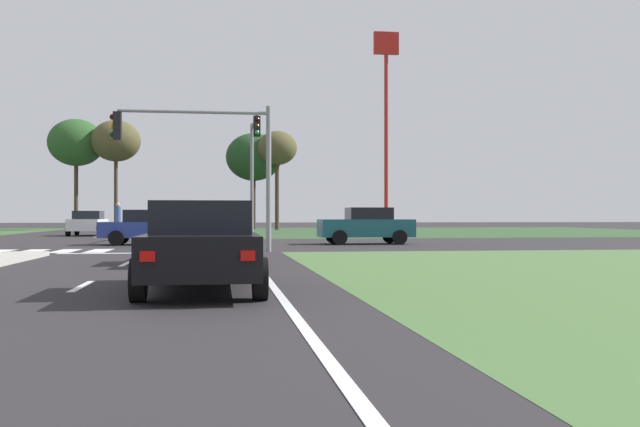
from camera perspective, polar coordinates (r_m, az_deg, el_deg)
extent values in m
plane|color=#282628|center=(32.08, -18.61, -2.41)|extent=(200.00, 200.00, 0.00)
cube|color=#2D4C28|center=(59.34, 11.31, -1.38)|extent=(35.00, 35.00, 0.01)
cube|color=#ADA89E|center=(56.83, -13.95, -1.36)|extent=(1.20, 36.00, 0.14)
cube|color=silver|center=(13.41, -18.42, -5.52)|extent=(0.14, 2.00, 0.01)
cube|color=silver|center=(19.32, -15.18, -3.88)|extent=(0.14, 2.00, 0.01)
cube|color=silver|center=(13.60, -4.03, -5.45)|extent=(0.14, 24.00, 0.01)
cube|color=silver|center=(24.63, -12.91, -3.08)|extent=(6.40, 0.50, 0.01)
cube|color=silver|center=(27.14, -21.99, -2.80)|extent=(0.70, 2.80, 0.01)
cube|color=silver|center=(26.89, -19.61, -2.83)|extent=(0.70, 2.80, 0.01)
cube|color=silver|center=(26.68, -17.19, -2.85)|extent=(0.70, 2.80, 0.01)
cube|color=silver|center=(47.26, -17.97, -0.87)|extent=(1.87, 4.23, 0.72)
cube|color=black|center=(47.40, -17.94, -0.12)|extent=(1.64, 1.95, 0.52)
cube|color=red|center=(49.25, -16.73, -0.76)|extent=(0.20, 0.04, 0.14)
cube|color=red|center=(49.48, -18.35, -0.75)|extent=(0.20, 0.04, 0.14)
cylinder|color=black|center=(45.77, -17.12, -1.34)|extent=(0.22, 0.64, 0.64)
cylinder|color=black|center=(46.11, -19.41, -1.33)|extent=(0.22, 0.64, 0.64)
cylinder|color=black|center=(48.45, -16.61, -1.27)|extent=(0.22, 0.64, 0.64)
cylinder|color=black|center=(48.76, -18.78, -1.26)|extent=(0.22, 0.64, 0.64)
cube|color=maroon|center=(19.38, -9.21, -1.89)|extent=(1.82, 4.56, 0.71)
cube|color=black|center=(19.22, -9.22, -0.08)|extent=(1.60, 2.10, 0.52)
cube|color=red|center=(17.11, -11.69, -1.88)|extent=(0.20, 0.04, 0.14)
cube|color=red|center=(17.08, -7.07, -1.89)|extent=(0.20, 0.04, 0.14)
cylinder|color=black|center=(20.89, -11.62, -2.74)|extent=(0.22, 0.64, 0.64)
cylinder|color=black|center=(20.85, -6.63, -2.74)|extent=(0.22, 0.64, 0.64)
cylinder|color=black|center=(17.98, -12.21, -3.15)|extent=(0.22, 0.64, 0.64)
cylinder|color=black|center=(17.94, -6.41, -3.16)|extent=(0.22, 0.64, 0.64)
cube|color=navy|center=(31.72, -13.18, -1.26)|extent=(4.39, 1.77, 0.67)
cube|color=black|center=(31.72, -13.45, -0.19)|extent=(2.02, 1.56, 0.52)
cube|color=red|center=(32.66, -16.95, -1.11)|extent=(0.04, 0.20, 0.14)
cube|color=red|center=(31.33, -17.33, -1.15)|extent=(0.04, 0.20, 0.14)
cylinder|color=black|center=(32.51, -10.57, -1.82)|extent=(0.64, 0.22, 0.64)
cylinder|color=black|center=(30.74, -10.72, -1.91)|extent=(0.64, 0.22, 0.64)
cylinder|color=black|center=(32.76, -15.49, -1.80)|extent=(0.64, 0.22, 0.64)
cylinder|color=black|center=(31.01, -15.92, -1.90)|extent=(0.64, 0.22, 0.64)
cube|color=#19565B|center=(31.71, 3.64, -1.17)|extent=(4.10, 1.86, 0.77)
cube|color=black|center=(31.74, 3.90, 0.00)|extent=(1.89, 1.64, 0.52)
cube|color=red|center=(31.51, 7.59, -1.03)|extent=(0.04, 0.20, 0.14)
cube|color=red|center=(32.87, 6.93, -1.00)|extent=(0.04, 0.20, 0.14)
cylinder|color=black|center=(30.57, 1.58, -1.93)|extent=(0.64, 0.22, 0.64)
cylinder|color=black|center=(32.40, 1.03, -1.83)|extent=(0.64, 0.22, 0.64)
cylinder|color=black|center=(31.11, 6.35, -1.90)|extent=(0.64, 0.22, 0.64)
cylinder|color=black|center=(32.91, 5.55, -1.80)|extent=(0.64, 0.22, 0.64)
cube|color=black|center=(12.11, -9.35, -3.07)|extent=(1.76, 4.54, 0.65)
cube|color=black|center=(11.95, -9.37, -0.31)|extent=(1.55, 2.09, 0.52)
cube|color=red|center=(9.86, -13.57, -3.35)|extent=(0.20, 0.04, 0.14)
cube|color=red|center=(9.82, -5.76, -3.37)|extent=(0.20, 0.04, 0.14)
cylinder|color=black|center=(13.63, -12.92, -4.11)|extent=(0.22, 0.64, 0.64)
cylinder|color=black|center=(13.59, -5.48, -4.12)|extent=(0.22, 0.64, 0.64)
cylinder|color=black|center=(10.74, -14.26, -5.16)|extent=(0.22, 0.64, 0.64)
cylinder|color=black|center=(10.70, -4.80, -5.19)|extent=(0.22, 0.64, 0.64)
cylinder|color=gray|center=(38.19, -5.44, 2.55)|extent=(0.18, 0.18, 6.14)
cylinder|color=gray|center=(35.87, -5.26, 7.25)|extent=(0.12, 5.16, 0.12)
cube|color=black|center=(33.24, -5.05, 6.92)|extent=(0.32, 0.26, 0.95)
sphere|color=#360503|center=(33.12, -5.03, 7.47)|extent=(0.20, 0.20, 0.20)
sphere|color=#3A2405|center=(33.09, -5.03, 6.96)|extent=(0.20, 0.20, 0.20)
sphere|color=green|center=(33.05, -5.03, 6.44)|extent=(0.20, 0.20, 0.20)
cylinder|color=gray|center=(25.00, -4.11, 2.76)|extent=(0.18, 0.18, 5.07)
cylinder|color=gray|center=(25.17, -9.99, 7.97)|extent=(5.12, 0.12, 0.12)
cube|color=black|center=(25.33, -15.82, 6.72)|extent=(0.26, 0.32, 0.95)
sphere|color=#360503|center=(25.39, -16.18, 7.39)|extent=(0.20, 0.20, 0.20)
sphere|color=orange|center=(25.35, -16.18, 6.72)|extent=(0.20, 0.20, 0.20)
sphere|color=black|center=(25.31, -16.18, 6.04)|extent=(0.20, 0.20, 0.20)
cylinder|color=#232833|center=(42.49, -15.78, -1.14)|extent=(0.16, 0.16, 0.79)
cylinder|color=#335184|center=(42.49, -15.78, -0.04)|extent=(0.34, 0.34, 0.83)
sphere|color=tan|center=(42.49, -15.78, 0.67)|extent=(0.23, 0.23, 0.23)
cylinder|color=red|center=(51.56, 5.29, 5.54)|extent=(0.28, 0.28, 12.78)
cube|color=red|center=(52.76, 5.29, 13.34)|extent=(1.80, 0.30, 1.60)
torus|color=yellow|center=(52.84, 4.81, 13.32)|extent=(0.96, 0.16, 0.96)
torus|color=yellow|center=(53.01, 5.67, 13.27)|extent=(0.96, 0.16, 0.96)
cylinder|color=#423323|center=(68.36, -18.83, 1.51)|extent=(0.36, 0.36, 6.50)
ellipsoid|color=#285123|center=(68.65, -18.83, 5.37)|extent=(4.99, 4.99, 4.24)
cylinder|color=#423323|center=(66.62, -15.93, 1.66)|extent=(0.33, 0.33, 6.76)
ellipsoid|color=#4C4728|center=(66.93, -15.93, 5.58)|extent=(4.35, 4.35, 3.69)
cylinder|color=#423323|center=(65.73, -5.28, 1.01)|extent=(0.32, 0.32, 5.22)
ellipsoid|color=#1E421E|center=(65.93, -5.28, 4.50)|extent=(5.12, 5.12, 4.35)
cylinder|color=#423323|center=(63.73, -3.44, 1.53)|extent=(0.37, 0.37, 6.30)
ellipsoid|color=#4C4728|center=(63.98, -3.44, 5.22)|extent=(3.55, 3.55, 3.02)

